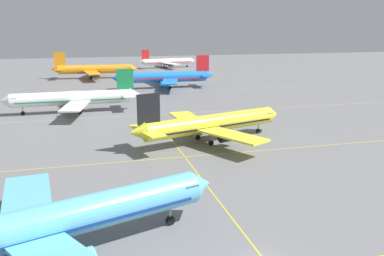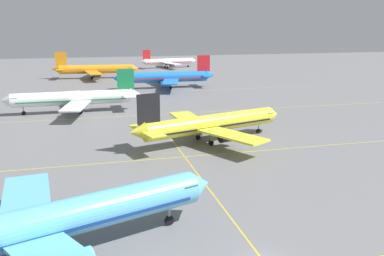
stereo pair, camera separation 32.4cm
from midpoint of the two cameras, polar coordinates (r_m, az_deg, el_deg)
airliner_front_gate at (r=47.31m, az=-19.19°, el=-12.43°), size 40.46×34.60×12.90m
airliner_second_row at (r=88.92m, az=2.68°, el=0.61°), size 37.76×32.22×11.95m
airliner_third_row at (r=123.96m, az=-16.10°, el=4.02°), size 39.55×34.22×12.33m
airliner_far_left_stand at (r=166.48m, az=-3.68°, el=7.11°), size 41.65×35.98×12.97m
airliner_far_right_stand at (r=202.37m, az=-13.35°, el=7.99°), size 40.64×34.99×12.63m
airliner_distant_taxiway at (r=246.93m, az=-3.28°, el=9.27°), size 35.06×30.06×10.89m
taxiway_markings at (r=98.36m, az=-3.63°, el=-0.52°), size 153.73×174.85×0.01m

